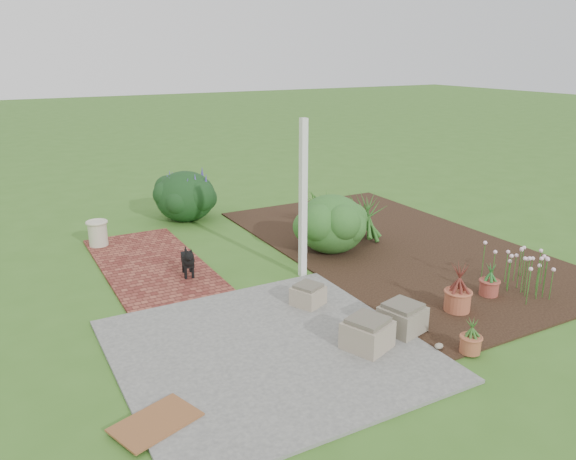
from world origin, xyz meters
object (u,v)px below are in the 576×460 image
stone_trough_near (367,335)px  evergreen_shrub (332,222)px  black_dog (188,260)px  cream_ceramic_urn (98,234)px

stone_trough_near → evergreen_shrub: 3.50m
black_dog → evergreen_shrub: evergreen_shrub is taller
black_dog → cream_ceramic_urn: bearing=124.4°
cream_ceramic_urn → evergreen_shrub: bearing=-32.0°
black_dog → cream_ceramic_urn: black_dog is taller
evergreen_shrub → cream_ceramic_urn: bearing=148.0°
stone_trough_near → black_dog: bearing=109.8°
stone_trough_near → black_dog: 3.36m
evergreen_shrub → black_dog: bearing=179.4°
stone_trough_near → black_dog: (-1.14, 3.16, 0.12)m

